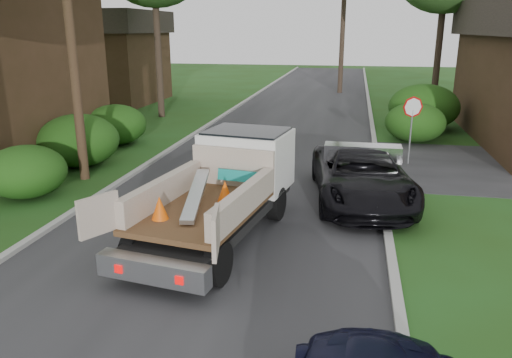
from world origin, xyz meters
The scene contains 14 objects.
ground centered at (0.00, 0.00, 0.00)m, with size 120.00×120.00×0.00m, color #224213.
road centered at (0.00, 10.00, 0.00)m, with size 8.00×90.00×0.02m, color #28282B.
curb_left centered at (-4.10, 10.00, 0.06)m, with size 0.20×90.00×0.12m, color #9E9E99.
curb_right centered at (4.10, 10.00, 0.06)m, with size 0.20×90.00×0.12m, color #9E9E99.
stop_sign centered at (5.20, 9.00, 1.78)m, with size 0.71×0.32×2.48m.
utility_pole centered at (-5.48, 4.98, 5.17)m, with size 2.42×1.25×10.00m.
house_left_far centered at (-13.50, 22.00, 3.05)m, with size 7.56×7.56×6.00m.
hedge_left_a centered at (-6.20, 3.00, 0.77)m, with size 2.34×2.34×1.53m, color #164810.
hedge_left_b centered at (-6.50, 6.50, 0.94)m, with size 2.86×2.86×1.87m, color #164810.
hedge_left_c centered at (-6.80, 10.00, 0.85)m, with size 2.60×2.60×1.70m, color #164810.
hedge_right_a centered at (5.80, 13.00, 0.85)m, with size 2.60×2.60×1.70m, color #164810.
hedge_right_b centered at (6.50, 16.00, 1.10)m, with size 3.38×3.38×2.21m, color #164810.
flatbed_truck centered at (0.26, 1.92, 1.22)m, with size 3.35×6.25×2.25m.
black_pickup centered at (3.45, 4.50, 0.77)m, with size 2.55×5.53×1.54m, color black.
Camera 1 is at (3.12, -9.46, 4.78)m, focal length 35.00 mm.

